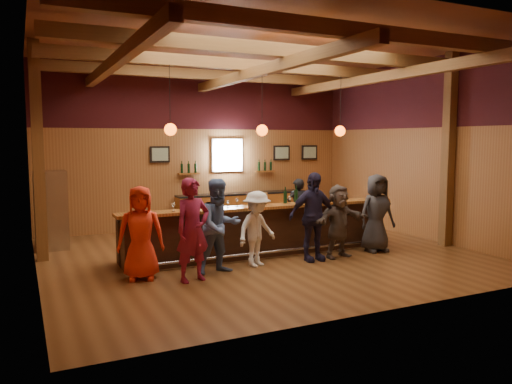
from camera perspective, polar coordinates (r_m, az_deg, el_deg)
room at (r=10.76m, az=0.56°, el=9.79°), size 9.04×9.00×4.52m
bar_counter at (r=11.01m, az=0.41°, el=-4.36°), size 6.30×1.07×1.11m
back_bar_cabinet at (r=14.71m, az=-1.49°, el=-1.92°), size 4.00×0.52×0.95m
window at (r=14.63m, az=-3.31°, el=4.22°), size 0.95×0.09×0.95m
framed_pictures at (r=14.96m, az=-0.21°, el=4.46°), size 5.35×0.05×0.45m
wine_shelves at (r=14.59m, az=-3.20°, el=2.53°), size 3.00×0.18×0.30m
pendant_lights at (r=10.69m, az=0.70°, el=7.10°), size 4.24×0.24×1.37m
stainless_fridge at (r=12.32m, az=-22.39°, el=-1.93°), size 0.70×0.70×1.80m
customer_orange at (r=9.17m, az=-13.05°, el=-4.57°), size 0.93×0.72×1.69m
customer_redvest at (r=8.87m, az=-7.24°, el=-4.32°), size 0.76×0.59×1.84m
customer_denim at (r=9.36m, az=-4.17°, el=-3.92°), size 0.95×0.79×1.78m
customer_white at (r=9.86m, az=0.09°, el=-4.24°), size 1.11×0.88×1.50m
customer_navy at (r=10.36m, az=6.50°, el=-2.82°), size 1.09×0.47×1.84m
customer_brown at (r=10.74m, az=9.41°, el=-3.30°), size 1.50×0.66×1.56m
customer_dark at (r=11.47m, az=13.61°, el=-2.35°), size 0.89×0.62×1.74m
bartender at (r=12.54m, az=4.77°, el=-1.96°), size 0.62×0.48×1.54m
ice_bucket at (r=10.72m, az=0.70°, el=-0.78°), size 0.23×0.23×0.25m
bottle_a at (r=10.97m, az=3.36°, el=-0.55°), size 0.08×0.08×0.36m
bottle_b at (r=11.13m, az=4.60°, el=-0.44°), size 0.08×0.08×0.38m
glass_a at (r=9.77m, az=-12.64°, el=-1.64°), size 0.07×0.07×0.16m
glass_b at (r=9.81m, az=-9.42°, el=-1.52°), size 0.08×0.08×0.17m
glass_c at (r=9.99m, az=-7.64°, el=-1.28°), size 0.08×0.08×0.19m
glass_d at (r=10.25m, az=-3.24°, el=-1.18°), size 0.07×0.07×0.16m
glass_e at (r=10.43m, az=-2.19°, el=-0.99°), size 0.08×0.08×0.17m
glass_f at (r=10.84m, az=3.85°, el=-0.71°), size 0.08×0.08×0.18m
glass_g at (r=11.33m, az=7.80°, el=-0.47°), size 0.08×0.08×0.18m
glass_h at (r=11.69m, az=10.14°, el=-0.27°), size 0.08×0.08×0.19m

